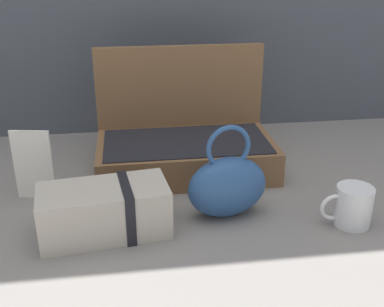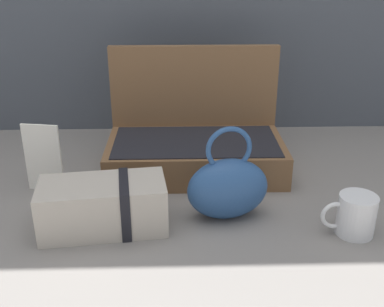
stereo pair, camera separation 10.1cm
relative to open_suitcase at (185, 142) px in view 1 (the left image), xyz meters
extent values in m
plane|color=slate|center=(-0.03, -0.24, -0.07)|extent=(6.00, 6.00, 0.00)
cube|color=brown|center=(0.00, -0.03, -0.03)|extent=(0.47, 0.24, 0.09)
cube|color=black|center=(0.00, -0.03, 0.02)|extent=(0.43, 0.22, 0.00)
cube|color=brown|center=(0.00, 0.10, 0.08)|extent=(0.47, 0.02, 0.32)
ellipsoid|color=#284C7F|center=(0.06, -0.27, 0.00)|extent=(0.20, 0.12, 0.14)
torus|color=#284C7F|center=(0.06, -0.27, 0.09)|extent=(0.10, 0.03, 0.10)
cube|color=#B2A899|center=(-0.21, -0.31, -0.02)|extent=(0.28, 0.16, 0.11)
cube|color=black|center=(-0.16, -0.30, -0.02)|extent=(0.04, 0.13, 0.11)
cylinder|color=silver|center=(0.33, -0.34, -0.03)|extent=(0.08, 0.08, 0.09)
torus|color=silver|center=(0.28, -0.34, -0.03)|extent=(0.06, 0.01, 0.06)
cube|color=white|center=(-0.38, -0.13, 0.01)|extent=(0.09, 0.02, 0.17)
camera|label=1|loc=(-0.14, -1.18, 0.49)|focal=44.28mm
camera|label=2|loc=(-0.04, -1.19, 0.49)|focal=44.28mm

